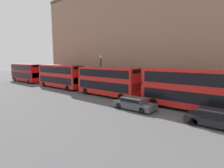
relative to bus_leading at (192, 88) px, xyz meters
The scene contains 8 objects.
bus_leading is the anchor object (origin of this frame).
bus_second_in_queue 11.70m from the bus_leading, 90.00° to the left, with size 2.59×10.09×4.19m.
bus_third_in_queue 23.74m from the bus_leading, 90.00° to the left, with size 2.59×11.10×4.36m.
bus_trailing 38.19m from the bus_leading, 90.00° to the left, with size 2.59×10.96×4.33m.
car_dark_sedan 4.67m from the bus_leading, 141.11° to the right, with size 1.87×4.33×1.34m.
car_hatchback 6.14m from the bus_leading, 125.17° to the left, with size 1.88×4.48×1.28m.
street_lamp 14.96m from the bus_leading, 82.79° to the left, with size 0.44×0.44×6.00m.
pedestrian 12.49m from the bus_leading, 79.44° to the left, with size 0.36×0.36×1.63m.
Camera 1 is at (-17.26, 1.08, 5.21)m, focal length 28.00 mm.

